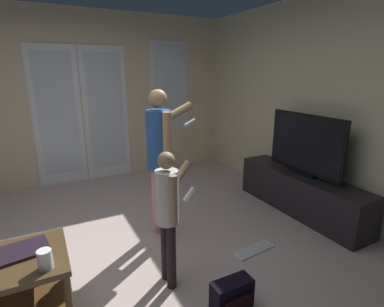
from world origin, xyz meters
name	(u,v)px	position (x,y,z in m)	size (l,w,h in m)	color
ground_plane	(111,272)	(0.00, 0.00, -0.01)	(5.38, 5.19, 0.02)	#C0A9A0
wall_back_with_doors	(71,100)	(0.07, 2.56, 1.29)	(5.38, 0.09, 2.64)	beige
wall_right_plain	(332,107)	(2.66, 0.00, 1.30)	(0.06, 5.19, 2.61)	beige
tv_stand	(300,193)	(2.38, 0.07, 0.25)	(0.41, 1.79, 0.50)	black
flat_screen_tv	(305,145)	(2.37, 0.08, 0.87)	(0.08, 1.06, 0.74)	black
person_adult	(161,152)	(0.64, 0.35, 0.94)	(0.66, 0.48, 1.55)	pink
person_child	(168,208)	(0.41, -0.37, 0.68)	(0.40, 0.31, 1.14)	black
backpack	(232,295)	(0.71, -0.85, 0.11)	(0.31, 0.18, 0.23)	black
loose_keyboard	(254,250)	(1.33, -0.35, 0.01)	(0.45, 0.18, 0.02)	white
laptop_closed	(21,251)	(-0.63, -0.22, 0.53)	(0.35, 0.25, 0.02)	black
cup_near_edge	(45,259)	(-0.48, -0.49, 0.58)	(0.09, 0.09, 0.13)	white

